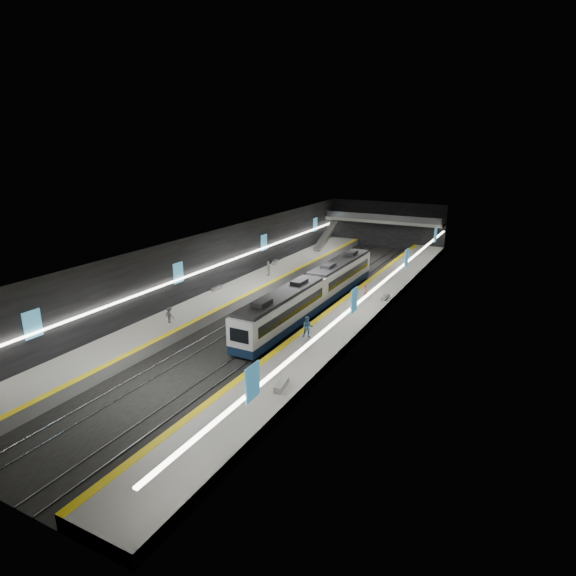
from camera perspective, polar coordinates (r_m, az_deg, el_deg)
The scene contains 26 objects.
ground at distance 54.98m, azimuth 0.82°, elevation -2.03°, with size 70.00×70.00×0.00m, color black.
ceiling at distance 52.91m, azimuth 0.86°, elevation 6.18°, with size 20.00×70.00×0.04m, color beige.
wall_left at distance 58.87m, azimuth -7.88°, elevation 3.16°, with size 0.04×70.00×8.00m, color black.
wall_right at distance 50.25m, azimuth 11.05°, elevation 0.58°, with size 0.04×70.00×8.00m, color black.
wall_back at distance 85.81m, azimuth 11.59°, elevation 7.34°, with size 20.00×0.04×8.00m, color black.
platform_left at distance 58.43m, azimuth -5.75°, elevation -0.44°, with size 5.00×70.00×1.00m, color slate.
tile_surface_left at distance 58.28m, azimuth -5.76°, elevation 0.04°, with size 5.00×70.00×0.02m, color #999994.
tactile_strip_left at distance 57.14m, azimuth -3.92°, elevation -0.25°, with size 0.60×70.00×0.02m, color yellow.
platform_right at distance 52.05m, azimuth 8.21°, elevation -2.75°, with size 5.00×70.00×1.00m, color slate.
tile_surface_right at distance 51.88m, azimuth 8.23°, elevation -2.22°, with size 5.00×70.00×0.02m, color #999994.
tactile_strip_right at distance 52.60m, azimuth 5.98°, elevation -1.85°, with size 0.60×70.00×0.02m, color yellow.
rails at distance 54.96m, azimuth 0.82°, elevation -1.97°, with size 6.52×70.00×0.12m.
train at distance 53.07m, azimuth 3.12°, elevation -0.27°, with size 2.69×30.05×3.60m.
ad_posters at distance 54.54m, azimuth 1.32°, elevation 2.74°, with size 19.94×53.50×2.20m.
cove_light_left at distance 58.80m, azimuth -7.72°, elevation 2.95°, with size 0.25×68.60×0.12m, color white.
cove_light_right at distance 50.36m, azimuth 10.82°, elevation 0.39°, with size 0.25×68.60×0.12m, color white.
mezzanine_bridge at distance 83.68m, azimuth 11.22°, elevation 7.84°, with size 20.00×3.00×1.50m.
escalator at distance 80.13m, azimuth 4.51°, elevation 6.16°, with size 1.20×8.00×0.60m, color #99999E.
bench_left_near at distance 57.73m, azimuth -8.46°, elevation -0.03°, with size 0.46×1.66×0.41m, color #99999E.
bench_left_far at distance 69.34m, azimuth -1.56°, elevation 3.07°, with size 0.52×1.87×0.46m, color #99999E.
bench_right_near at distance 35.13m, azimuth -0.78°, elevation -11.41°, with size 0.54×1.95×0.48m, color #99999E.
bench_right_far at distance 54.89m, azimuth 11.49°, elevation -1.09°, with size 0.47×1.70×0.42m, color #99999E.
passenger_right_a at distance 54.16m, azimuth 9.18°, elevation -0.47°, with size 0.64×0.42×1.75m, color #C05848.
passenger_right_b at distance 43.23m, azimuth 2.34°, elevation -4.67°, with size 0.96×0.75×1.98m, color #5387B4.
passenger_left_a at distance 63.07m, azimuth -2.33°, elevation 2.34°, with size 1.14×0.47×1.95m, color beige.
passenger_left_b at distance 48.03m, azimuth -13.87°, elevation -3.14°, with size 1.04×0.60×1.61m, color #3E3E46.
Camera 1 is at (23.51, -46.33, 17.98)m, focal length 30.00 mm.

